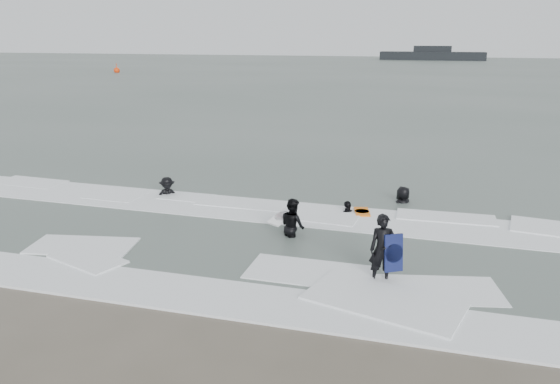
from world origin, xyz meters
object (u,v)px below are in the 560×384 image
(surfer_centre, at_px, (381,282))
(buoy, at_px, (117,70))
(surfer_breaker, at_px, (168,197))
(surfer_right_far, at_px, (403,204))
(surfer_right_near, at_px, (348,213))
(vessel_horizon, at_px, (432,55))
(surfer_wading, at_px, (293,236))

(surfer_centre, distance_m, buoy, 87.42)
(surfer_breaker, distance_m, surfer_right_far, 9.02)
(surfer_right_near, bearing_deg, vessel_horizon, -137.76)
(surfer_right_near, relative_size, surfer_right_far, 0.89)
(surfer_centre, bearing_deg, vessel_horizon, 77.06)
(surfer_centre, xyz_separation_m, surfer_right_far, (-0.01, 7.05, 0.00))
(surfer_centre, bearing_deg, surfer_wading, 126.20)
(surfer_centre, bearing_deg, surfer_breaker, 134.87)
(surfer_right_near, height_order, buoy, buoy)
(surfer_breaker, height_order, surfer_right_far, surfer_right_far)
(surfer_right_near, xyz_separation_m, buoy, (-50.86, 64.51, 0.42))
(surfer_right_near, height_order, surfer_right_far, surfer_right_far)
(surfer_centre, distance_m, surfer_wading, 3.93)
(vessel_horizon, bearing_deg, surfer_centre, -88.81)
(surfer_breaker, relative_size, surfer_right_far, 0.91)
(surfer_right_near, bearing_deg, surfer_breaker, -48.49)
(surfer_centre, height_order, surfer_breaker, surfer_centre)
(surfer_centre, bearing_deg, surfer_right_near, 94.37)
(surfer_breaker, height_order, buoy, buoy)
(surfer_breaker, bearing_deg, surfer_right_near, -37.54)
(surfer_right_near, xyz_separation_m, vessel_horizon, (-1.08, 131.54, 1.33))
(surfer_right_near, bearing_deg, surfer_centre, 60.29)
(surfer_breaker, bearing_deg, surfer_centre, -68.27)
(surfer_breaker, height_order, surfer_right_near, surfer_breaker)
(surfer_right_far, bearing_deg, surfer_right_near, -5.49)
(vessel_horizon, bearing_deg, buoy, -126.60)
(surfer_centre, relative_size, surfer_right_near, 1.13)
(surfer_right_far, relative_size, buoy, 1.09)
(surfer_wading, relative_size, vessel_horizon, 0.07)
(surfer_wading, height_order, vessel_horizon, vessel_horizon)
(surfer_centre, relative_size, surfer_breaker, 1.11)
(surfer_breaker, bearing_deg, buoy, 86.90)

